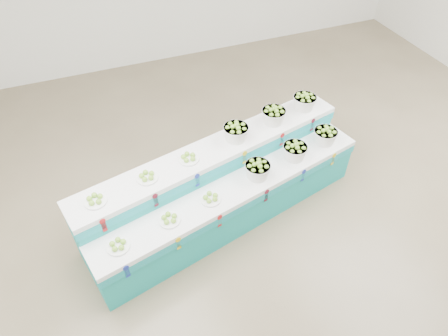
{
  "coord_description": "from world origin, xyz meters",
  "views": [
    {
      "loc": [
        -2.33,
        -3.05,
        4.47
      ],
      "look_at": [
        -0.97,
        0.42,
        0.87
      ],
      "focal_mm": 32.35,
      "sensor_mm": 36.0,
      "label": 1
    }
  ],
  "objects_px": {
    "basket_lower_left": "(258,170)",
    "plate_upper_mid": "(147,176)",
    "basket_upper_right": "(304,101)",
    "display_stand": "(224,187)"
  },
  "relations": [
    {
      "from": "basket_lower_left",
      "to": "plate_upper_mid",
      "type": "distance_m",
      "value": 1.41
    },
    {
      "from": "basket_lower_left",
      "to": "basket_upper_right",
      "type": "bearing_deg",
      "value": 35.15
    },
    {
      "from": "plate_upper_mid",
      "to": "basket_upper_right",
      "type": "relative_size",
      "value": 0.79
    },
    {
      "from": "basket_lower_left",
      "to": "plate_upper_mid",
      "type": "relative_size",
      "value": 1.26
    },
    {
      "from": "basket_upper_right",
      "to": "display_stand",
      "type": "bearing_deg",
      "value": -157.9
    },
    {
      "from": "basket_upper_right",
      "to": "basket_lower_left",
      "type": "bearing_deg",
      "value": -144.85
    },
    {
      "from": "display_stand",
      "to": "basket_lower_left",
      "type": "bearing_deg",
      "value": -34.22
    },
    {
      "from": "display_stand",
      "to": "plate_upper_mid",
      "type": "distance_m",
      "value": 1.13
    },
    {
      "from": "display_stand",
      "to": "basket_lower_left",
      "type": "distance_m",
      "value": 0.54
    },
    {
      "from": "display_stand",
      "to": "plate_upper_mid",
      "type": "xyz_separation_m",
      "value": [
        -0.98,
        0.02,
        0.56
      ]
    }
  ]
}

